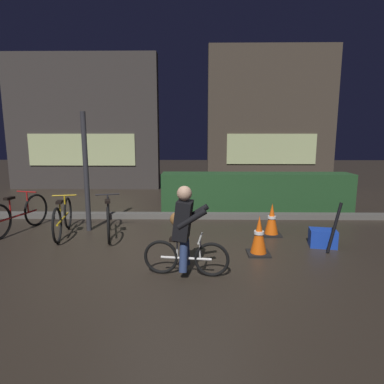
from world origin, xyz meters
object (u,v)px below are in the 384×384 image
cyclist (184,230)px  traffic_cone_near (259,236)px  blue_crate (323,238)px  parked_bike_leftmost (18,215)px  street_post (86,173)px  parked_bike_left_mid (63,218)px  closed_umbrella (334,228)px  parked_bike_center_left (108,218)px  traffic_cone_far (272,220)px

cyclist → traffic_cone_near: bearing=40.5°
traffic_cone_near → blue_crate: size_ratio=1.46×
parked_bike_leftmost → traffic_cone_near: (4.53, -1.14, -0.05)m
street_post → blue_crate: street_post is taller
parked_bike_left_mid → blue_crate: bearing=-107.6°
street_post → parked_bike_left_mid: size_ratio=1.48×
blue_crate → closed_umbrella: 0.37m
street_post → parked_bike_center_left: street_post is taller
street_post → closed_umbrella: size_ratio=2.77×
parked_bike_left_mid → street_post: bearing=-61.8°
traffic_cone_far → cyclist: size_ratio=0.50×
street_post → parked_bike_center_left: bearing=-33.5°
parked_bike_leftmost → traffic_cone_near: 4.67m
blue_crate → closed_umbrella: size_ratio=0.52×
traffic_cone_far → cyclist: cyclist is taller
parked_bike_leftmost → traffic_cone_near: parked_bike_leftmost is taller
parked_bike_left_mid → closed_umbrella: closed_umbrella is taller
traffic_cone_near → traffic_cone_far: traffic_cone_near is taller
traffic_cone_near → blue_crate: (1.18, 0.40, -0.16)m
parked_bike_center_left → traffic_cone_near: (2.69, -0.97, -0.04)m
parked_bike_left_mid → blue_crate: parked_bike_left_mid is taller
parked_bike_center_left → closed_umbrella: closed_umbrella is taller
traffic_cone_far → traffic_cone_near: bearing=-113.0°
parked_bike_left_mid → blue_crate: 4.80m
cyclist → closed_umbrella: size_ratio=1.47×
parked_bike_leftmost → blue_crate: (5.71, -0.74, -0.20)m
traffic_cone_near → cyclist: cyclist is taller
traffic_cone_near → closed_umbrella: 1.27m
parked_bike_left_mid → traffic_cone_near: 3.71m
street_post → traffic_cone_far: street_post is taller
closed_umbrella → traffic_cone_far: bearing=97.8°
blue_crate → cyclist: size_ratio=0.35×
blue_crate → cyclist: cyclist is taller
traffic_cone_far → blue_crate: (0.74, -0.64, -0.15)m
parked_bike_left_mid → parked_bike_leftmost: bearing=70.2°
parked_bike_center_left → cyclist: 2.34m
closed_umbrella → traffic_cone_near: bearing=151.7°
street_post → blue_crate: bearing=-11.6°
parked_bike_leftmost → traffic_cone_near: size_ratio=2.60×
parked_bike_leftmost → parked_bike_left_mid: parked_bike_leftmost is taller
parked_bike_leftmost → cyclist: 3.88m
traffic_cone_far → closed_umbrella: size_ratio=0.73×
street_post → parked_bike_leftmost: 1.58m
blue_crate → traffic_cone_far: bearing=139.4°
parked_bike_leftmost → parked_bike_center_left: 1.84m
parked_bike_center_left → traffic_cone_near: parked_bike_center_left is taller
parked_bike_center_left → cyclist: size_ratio=1.29×
parked_bike_leftmost → traffic_cone_far: (4.97, -0.10, -0.06)m
parked_bike_center_left → blue_crate: bearing=-113.5°
blue_crate → cyclist: bearing=-153.3°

